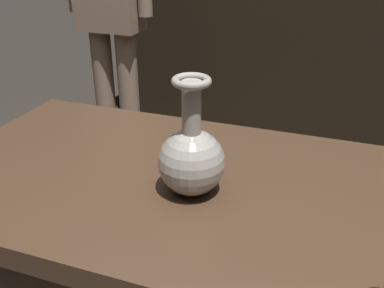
# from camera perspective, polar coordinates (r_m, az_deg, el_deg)

# --- Properties ---
(back_display_shelf) EXTENTS (2.60, 0.40, 0.99)m
(back_display_shelf) POSITION_cam_1_polar(r_m,az_deg,el_deg) (3.08, 14.11, 10.86)
(back_display_shelf) COLOR black
(back_display_shelf) RESTS_ON ground_plane
(vase_centerpiece) EXTENTS (0.14, 0.14, 0.25)m
(vase_centerpiece) POSITION_cam_1_polar(r_m,az_deg,el_deg) (0.87, -0.06, -1.75)
(vase_centerpiece) COLOR gray
(vase_centerpiece) RESTS_ON display_plinth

